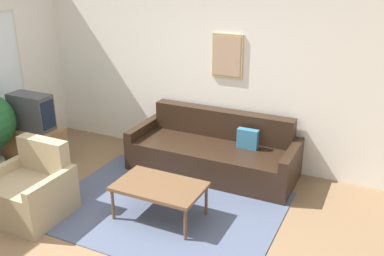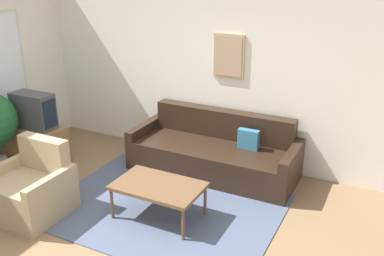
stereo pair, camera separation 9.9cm
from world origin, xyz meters
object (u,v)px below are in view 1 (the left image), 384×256
at_px(coffee_table, 159,188).
at_px(armchair, 31,192).
at_px(tv, 31,112).
at_px(couch, 214,153).

relative_size(coffee_table, armchair, 1.17).
distance_m(coffee_table, tv, 2.33).
bearing_deg(tv, coffee_table, -10.43).
bearing_deg(armchair, tv, 132.84).
xyz_separation_m(couch, tv, (-2.35, -0.93, 0.54)).
relative_size(coffee_table, tv, 1.63).
height_order(couch, coffee_table, couch).
height_order(coffee_table, tv, tv).
distance_m(couch, tv, 2.58).
relative_size(couch, armchair, 2.70).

